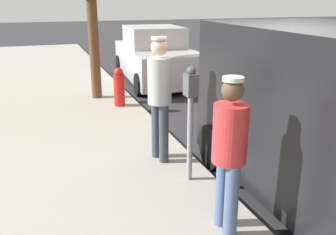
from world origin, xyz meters
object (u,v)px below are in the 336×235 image
(parked_sedan_behind, at_px, (155,57))
(fire_hydrant, at_px, (119,87))
(pedestrian_in_red, at_px, (229,148))
(parking_meter_near, at_px, (191,105))
(pedestrian_in_gray, at_px, (160,91))

(parked_sedan_behind, height_order, fire_hydrant, parked_sedan_behind)
(pedestrian_in_red, xyz_separation_m, parked_sedan_behind, (-1.76, -7.85, -0.33))
(parking_meter_near, xyz_separation_m, parked_sedan_behind, (-1.68, -6.68, -0.43))
(parking_meter_near, height_order, pedestrian_in_gray, pedestrian_in_gray)
(pedestrian_in_red, height_order, pedestrian_in_gray, pedestrian_in_gray)
(pedestrian_in_gray, bearing_deg, parking_meter_near, 102.03)
(parked_sedan_behind, bearing_deg, pedestrian_in_red, 77.33)
(parked_sedan_behind, relative_size, fire_hydrant, 5.24)
(pedestrian_in_gray, height_order, parked_sedan_behind, pedestrian_in_gray)
(pedestrian_in_red, bearing_deg, pedestrian_in_gray, -87.79)
(parking_meter_near, relative_size, parked_sedan_behind, 0.34)
(pedestrian_in_red, xyz_separation_m, pedestrian_in_gray, (0.07, -1.91, 0.12))
(fire_hydrant, bearing_deg, pedestrian_in_red, 90.17)
(parking_meter_near, distance_m, pedestrian_in_gray, 0.76)
(pedestrian_in_gray, height_order, fire_hydrant, pedestrian_in_gray)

